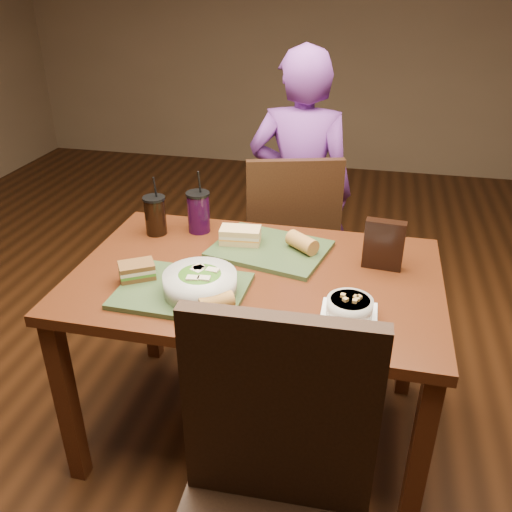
# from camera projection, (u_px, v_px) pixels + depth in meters

# --- Properties ---
(ground) EXTENTS (6.00, 6.00, 0.00)m
(ground) POSITION_uv_depth(u_px,v_px,m) (256.00, 428.00, 2.28)
(ground) COLOR #381C0B
(ground) RESTS_ON ground
(dining_table) EXTENTS (1.30, 0.85, 0.75)m
(dining_table) POSITION_uv_depth(u_px,v_px,m) (256.00, 295.00, 1.97)
(dining_table) COLOR #48200E
(dining_table) RESTS_ON ground
(chair_near) EXTENTS (0.47, 0.47, 1.07)m
(chair_near) POSITION_uv_depth(u_px,v_px,m) (268.00, 512.00, 1.26)
(chair_near) COLOR black
(chair_near) RESTS_ON ground
(chair_far) EXTENTS (0.53, 0.54, 0.99)m
(chair_far) POSITION_uv_depth(u_px,v_px,m) (296.00, 241.00, 2.61)
(chair_far) COLOR black
(chair_far) RESTS_ON ground
(diner) EXTENTS (0.53, 0.35, 1.43)m
(diner) POSITION_uv_depth(u_px,v_px,m) (300.00, 193.00, 2.72)
(diner) COLOR #6E328B
(diner) RESTS_ON ground
(tray_near) EXTENTS (0.43, 0.33, 0.02)m
(tray_near) POSITION_uv_depth(u_px,v_px,m) (182.00, 291.00, 1.81)
(tray_near) COLOR #304423
(tray_near) RESTS_ON dining_table
(tray_far) EXTENTS (0.48, 0.40, 0.02)m
(tray_far) POSITION_uv_depth(u_px,v_px,m) (270.00, 249.00, 2.08)
(tray_far) COLOR #304423
(tray_far) RESTS_ON dining_table
(salad_bowl) EXTENTS (0.24, 0.24, 0.08)m
(salad_bowl) POSITION_uv_depth(u_px,v_px,m) (200.00, 282.00, 1.77)
(salad_bowl) COLOR silver
(salad_bowl) RESTS_ON tray_near
(soup_bowl) EXTENTS (0.18, 0.18, 0.07)m
(soup_bowl) POSITION_uv_depth(u_px,v_px,m) (350.00, 307.00, 1.68)
(soup_bowl) COLOR white
(soup_bowl) RESTS_ON dining_table
(sandwich_near) EXTENTS (0.14, 0.13, 0.06)m
(sandwich_near) POSITION_uv_depth(u_px,v_px,m) (137.00, 270.00, 1.86)
(sandwich_near) COLOR #593819
(sandwich_near) RESTS_ON tray_near
(sandwich_far) EXTENTS (0.16, 0.10, 0.06)m
(sandwich_far) POSITION_uv_depth(u_px,v_px,m) (240.00, 235.00, 2.10)
(sandwich_far) COLOR tan
(sandwich_far) RESTS_ON tray_far
(baguette_near) EXTENTS (0.12, 0.11, 0.05)m
(baguette_near) POSITION_uv_depth(u_px,v_px,m) (216.00, 302.00, 1.68)
(baguette_near) COLOR #AD7533
(baguette_near) RESTS_ON tray_near
(baguette_far) EXTENTS (0.14, 0.13, 0.06)m
(baguette_far) POSITION_uv_depth(u_px,v_px,m) (302.00, 243.00, 2.04)
(baguette_far) COLOR #AD7533
(baguette_far) RESTS_ON tray_far
(cup_cola) EXTENTS (0.09, 0.09, 0.25)m
(cup_cola) POSITION_uv_depth(u_px,v_px,m) (155.00, 215.00, 2.19)
(cup_cola) COLOR black
(cup_cola) RESTS_ON dining_table
(cup_berry) EXTENTS (0.10, 0.10, 0.26)m
(cup_berry) POSITION_uv_depth(u_px,v_px,m) (199.00, 212.00, 2.21)
(cup_berry) COLOR black
(cup_berry) RESTS_ON dining_table
(chip_bag) EXTENTS (0.14, 0.06, 0.18)m
(chip_bag) POSITION_uv_depth(u_px,v_px,m) (384.00, 245.00, 1.93)
(chip_bag) COLOR black
(chip_bag) RESTS_ON dining_table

